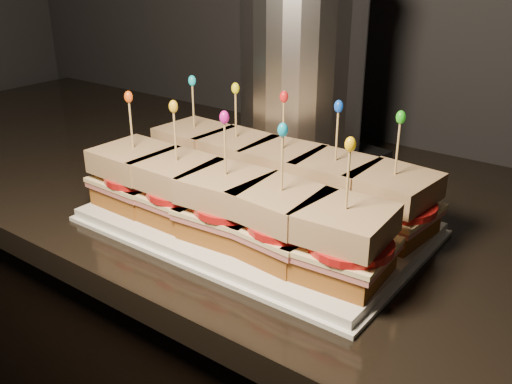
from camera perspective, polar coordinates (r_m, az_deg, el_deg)
The scene contains 76 objects.
granite_slab at distance 0.82m, azimuth 21.80°, elevation -6.54°, with size 2.70×0.69×0.04m, color black.
platter at distance 0.81m, azimuth 0.00°, elevation -3.00°, with size 0.45×0.28×0.02m, color white.
platter_rim at distance 0.81m, azimuth 0.00°, elevation -3.38°, with size 0.46×0.29×0.01m, color white.
sandwich_0_bread_bot at distance 0.95m, azimuth -6.03°, elevation 2.40°, with size 0.10×0.10×0.03m, color #5E3510.
sandwich_0_ham at distance 0.94m, azimuth -6.07°, elevation 3.39°, with size 0.11×0.10×0.01m, color #B8524F.
sandwich_0_cheese at distance 0.94m, azimuth -6.09°, elevation 3.79°, with size 0.11×0.10×0.01m, color #FFE49E.
sandwich_0_tomato at distance 0.92m, azimuth -5.81°, elevation 3.99°, with size 0.10×0.10×0.01m, color red.
sandwich_0_bread_top at distance 0.93m, azimuth -6.16°, elevation 5.47°, with size 0.10×0.10×0.03m, color #642C0F.
sandwich_0_pick at distance 0.91m, azimuth -6.29°, elevation 8.25°, with size 0.00×0.00×0.09m, color tan.
sandwich_0_frill at distance 0.90m, azimuth -6.42°, elevation 11.01°, with size 0.01×0.01×0.02m, color #13B9C9.
sandwich_1_bread_bot at distance 0.89m, azimuth -1.94°, elevation 1.23°, with size 0.10×0.10×0.03m, color #5E3510.
sandwich_1_ham at distance 0.89m, azimuth -1.96°, elevation 2.28°, with size 0.11×0.10×0.01m, color #B8524F.
sandwich_1_cheese at distance 0.88m, azimuth -1.96°, elevation 2.70°, with size 0.11×0.10×0.01m, color #FFE49E.
sandwich_1_tomato at distance 0.87m, azimuth -1.60°, elevation 2.88°, with size 0.10×0.10×0.01m, color red.
sandwich_1_bread_top at distance 0.87m, azimuth -1.99°, elevation 4.46°, with size 0.10×0.10×0.03m, color #642C0F.
sandwich_1_pick at distance 0.86m, azimuth -2.03°, elevation 7.41°, with size 0.00×0.00×0.09m, color tan.
sandwich_1_frill at distance 0.85m, azimuth -2.08°, elevation 10.33°, with size 0.01×0.01×0.02m, color #F5F510.
sandwich_2_bread_bot at distance 0.85m, azimuth 2.62°, elevation -0.08°, with size 0.10×0.10×0.03m, color #5E3510.
sandwich_2_ham at distance 0.84m, azimuth 2.64°, elevation 1.01°, with size 0.11×0.10×0.01m, color #B8524F.
sandwich_2_cheese at distance 0.84m, azimuth 2.65°, elevation 1.46°, with size 0.11×0.10×0.01m, color #FFE49E.
sandwich_2_tomato at distance 0.82m, azimuth 3.11°, elevation 1.63°, with size 0.10×0.10×0.01m, color red.
sandwich_2_bread_top at distance 0.83m, azimuth 2.68°, elevation 3.31°, with size 0.10×0.10×0.03m, color #642C0F.
sandwich_2_pick at distance 0.81m, azimuth 2.75°, elevation 6.41°, with size 0.00×0.00×0.09m, color tan.
sandwich_2_frill at distance 0.80m, azimuth 2.81°, elevation 9.50°, with size 0.01×0.01×0.02m, color red.
sandwich_3_bread_bot at distance 0.81m, azimuth 7.67°, elevation -1.53°, with size 0.10×0.10×0.03m, color #5E3510.
sandwich_3_ham at distance 0.80m, azimuth 7.74°, elevation -0.40°, with size 0.11×0.10×0.01m, color #B8524F.
sandwich_3_cheese at distance 0.80m, azimuth 7.77°, elevation 0.06°, with size 0.11×0.10×0.01m, color #FFE49E.
sandwich_3_tomato at distance 0.78m, azimuth 8.34°, elevation 0.22°, with size 0.10×0.10×0.01m, color red.
sandwich_3_bread_top at distance 0.78m, azimuth 7.88°, elevation 1.99°, with size 0.10×0.10×0.03m, color #642C0F.
sandwich_3_pick at distance 0.77m, azimuth 8.07°, elevation 5.24°, with size 0.00×0.00×0.09m, color tan.
sandwich_3_frill at distance 0.76m, azimuth 8.26°, elevation 8.48°, with size 0.01×0.01×0.02m, color blue.
sandwich_4_bread_bot at distance 0.77m, azimuth 13.22°, elevation -3.11°, with size 0.10×0.10×0.03m, color #5E3510.
sandwich_4_ham at distance 0.76m, azimuth 13.34°, elevation -1.94°, with size 0.11×0.10×0.01m, color #B8524F.
sandwich_4_cheese at distance 0.76m, azimuth 13.39°, elevation -1.46°, with size 0.11×0.10×0.01m, color #FFE49E.
sandwich_4_tomato at distance 0.75m, azimuth 14.09°, elevation -1.32°, with size 0.10×0.10×0.01m, color red.
sandwich_4_bread_top at distance 0.75m, azimuth 13.59°, elevation 0.53°, with size 0.10×0.10×0.03m, color #642C0F.
sandwich_4_pick at distance 0.73m, azimuth 13.93°, elevation 3.89°, with size 0.00×0.00×0.09m, color tan.
sandwich_4_frill at distance 0.72m, azimuth 14.28°, elevation 7.27°, with size 0.01×0.01×0.02m, color green.
sandwich_5_bread_bot at distance 0.86m, azimuth -11.80°, elevation -0.10°, with size 0.10×0.10×0.03m, color #5E3510.
sandwich_5_ham at distance 0.86m, azimuth -11.90°, elevation 0.97°, with size 0.11×0.10×0.01m, color #B8524F.
sandwich_5_cheese at distance 0.85m, azimuth -11.93°, elevation 1.41°, with size 0.11×0.10×0.01m, color #FFE49E.
sandwich_5_tomato at distance 0.84m, azimuth -11.73°, elevation 1.58°, with size 0.10×0.10×0.01m, color red.
sandwich_5_bread_top at distance 0.84m, azimuth -12.10°, elevation 3.22°, with size 0.10×0.10×0.03m, color #642C0F.
sandwich_5_pick at distance 0.83m, azimuth -12.37°, elevation 6.25°, with size 0.00×0.00×0.09m, color tan.
sandwich_5_frill at distance 0.82m, azimuth -12.64°, elevation 9.27°, with size 0.01×0.01×0.02m, color #EA5414.
sandwich_6_bread_bot at distance 0.80m, azimuth -7.68°, elevation -1.55°, with size 0.10×0.10×0.03m, color #5E3510.
sandwich_6_ham at distance 0.80m, azimuth -7.75°, elevation -0.42°, with size 0.11×0.10×0.01m, color #B8524F.
sandwich_6_cheese at distance 0.79m, azimuth -7.78°, elevation 0.04°, with size 0.11×0.10×0.01m, color #FFE49E.
sandwich_6_tomato at distance 0.78m, azimuth -7.47°, elevation 0.20°, with size 0.10×0.10×0.01m, color red.
sandwich_6_bread_top at distance 0.78m, azimuth -7.89°, elevation 1.97°, with size 0.10×0.10×0.03m, color #642C0F.
sandwich_6_pick at distance 0.77m, azimuth -8.08°, elevation 5.22°, with size 0.00×0.00×0.09m, color tan.
sandwich_6_frill at distance 0.76m, azimuth -8.27°, elevation 8.47°, with size 0.01×0.01×0.02m, color yellow.
sandwich_7_bread_bot at distance 0.75m, azimuth -2.95°, elevation -3.22°, with size 0.10×0.10×0.03m, color #5E3510.
sandwich_7_ham at distance 0.74m, azimuth -2.98°, elevation -2.02°, with size 0.11×0.10×0.01m, color #B8524F.
sandwich_7_cheese at distance 0.74m, azimuth -2.99°, elevation -1.53°, with size 0.11×0.10×0.01m, color #FFE49E.
sandwich_7_tomato at distance 0.73m, azimuth -2.57°, elevation -1.39°, with size 0.10×0.10×0.01m, color red.
sandwich_7_bread_top at distance 0.73m, azimuth -3.03°, elevation 0.52°, with size 0.10×0.10×0.03m, color #642C0F.
sandwich_7_pick at distance 0.71m, azimuth -3.11°, elevation 3.99°, with size 0.00×0.00×0.09m, color tan.
sandwich_7_frill at distance 0.70m, azimuth -3.19°, elevation 7.46°, with size 0.01×0.01×0.02m, color #C91694.
sandwich_8_bread_bot at distance 0.71m, azimuth 2.47°, elevation -5.08°, with size 0.10×0.10×0.03m, color #5E3510.
sandwich_8_ham at distance 0.70m, azimuth 2.49°, elevation -3.83°, with size 0.11×0.10×0.01m, color #B8524F.
sandwich_8_cheese at distance 0.69m, azimuth 2.50°, elevation -3.31°, with size 0.11×0.10×0.01m, color #FFE49E.
sandwich_8_tomato at distance 0.68m, azimuth 3.06°, elevation -3.20°, with size 0.10×0.10×0.01m, color red.
sandwich_8_bread_top at distance 0.68m, azimuth 2.54°, elevation -1.15°, with size 0.10×0.10×0.03m, color #642C0F.
sandwich_8_pick at distance 0.66m, azimuth 2.61°, elevation 2.52°, with size 0.00×0.00×0.09m, color tan.
sandwich_8_frill at distance 0.65m, azimuth 2.69°, elevation 6.23°, with size 0.01×0.01×0.02m, color #0F94BE.
sandwich_9_bread_bot at distance 0.67m, azimuth 8.60°, elevation -7.13°, with size 0.10×0.10×0.03m, color #5E3510.
sandwich_9_ham at distance 0.66m, azimuth 8.69°, elevation -5.82°, with size 0.11×0.10×0.01m, color #B8524F.
sandwich_9_cheese at distance 0.66m, azimuth 8.73°, elevation -5.29°, with size 0.11×0.10×0.01m, color #FFE49E.
sandwich_9_tomato at distance 0.64m, azimuth 9.45°, elevation -5.21°, with size 0.10×0.10×0.01m, color red.
sandwich_9_bread_top at distance 0.64m, azimuth 8.88°, elevation -3.04°, with size 0.10×0.10×0.03m, color #642C0F.
sandwich_9_pick at distance 0.62m, azimuth 9.15°, elevation 0.81°, with size 0.00×0.00×0.09m, color tan.
sandwich_9_frill at distance 0.61m, azimuth 9.41°, elevation 4.73°, with size 0.01×0.01×0.02m, color #F5B709.
appliance_base at distance 1.04m, azimuth 4.36°, elevation 3.58°, with size 0.26×0.21×0.03m, color #262628.
appliance_body at distance 1.00m, azimuth 4.63°, elevation 11.93°, with size 0.21×0.21×0.28m, color silver.
appliance at distance 1.00m, azimuth 4.62°, elevation 11.63°, with size 0.26×0.21×0.33m, color silver, non-canonical shape.
Camera 1 is at (-0.45, 0.95, 1.24)m, focal length 40.00 mm.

